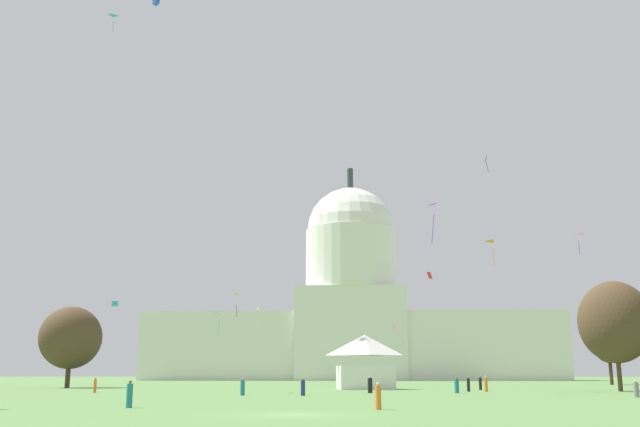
{
  "coord_description": "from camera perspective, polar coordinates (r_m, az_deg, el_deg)",
  "views": [
    {
      "loc": [
        3.79,
        -36.87,
        2.0
      ],
      "look_at": [
        -4.07,
        82.73,
        28.5
      ],
      "focal_mm": 40.63,
      "sensor_mm": 36.0,
      "label": 1
    }
  ],
  "objects": [
    {
      "name": "ground_plane",
      "position": [
        37.12,
        -2.19,
        -15.55
      ],
      "size": [
        800.0,
        800.0,
        0.0
      ],
      "primitive_type": "plane",
      "color": "#567F42"
    },
    {
      "name": "kite_gold_low",
      "position": [
        79.73,
        -6.38,
        -6.61
      ],
      "size": [
        1.02,
        1.78,
        2.2
      ],
      "rotation": [
        0.0,
        0.0,
        1.8
      ],
      "color": "gold"
    },
    {
      "name": "kite_pink_low",
      "position": [
        184.67,
        5.83,
        -8.84
      ],
      "size": [
        0.63,
        0.36,
        1.35
      ],
      "rotation": [
        0.0,
        0.0,
        5.03
      ],
      "color": "pink"
    },
    {
      "name": "person_grey_near_tree_west",
      "position": [
        68.5,
        23.63,
        -12.59
      ],
      "size": [
        0.49,
        0.49,
        1.46
      ],
      "rotation": [
        0.0,
        0.0,
        1.63
      ],
      "color": "gray",
      "rests_on": "ground_plane"
    },
    {
      "name": "person_orange_lawn_far_right",
      "position": [
        42.11,
        4.61,
        -14.21
      ],
      "size": [
        0.39,
        0.39,
        1.5
      ],
      "rotation": [
        0.0,
        0.0,
        0.14
      ],
      "color": "orange",
      "rests_on": "ground_plane"
    },
    {
      "name": "kite_white_mid",
      "position": [
        187.91,
        -4.84,
        -7.48
      ],
      "size": [
        1.11,
        1.13,
        4.28
      ],
      "rotation": [
        0.0,
        0.0,
        5.74
      ],
      "color": "white"
    },
    {
      "name": "person_black_edge_east",
      "position": [
        84.57,
        11.61,
        -13.04
      ],
      "size": [
        0.48,
        0.48,
        1.68
      ],
      "rotation": [
        0.0,
        0.0,
        5.32
      ],
      "color": "black",
      "rests_on": "ground_plane"
    },
    {
      "name": "tree_east_near",
      "position": [
        90.21,
        22.2,
        -7.91
      ],
      "size": [
        10.54,
        10.0,
        12.41
      ],
      "color": "#4C3823",
      "rests_on": "ground_plane"
    },
    {
      "name": "kite_violet_low",
      "position": [
        71.46,
        8.63,
        0.3
      ],
      "size": [
        1.18,
        1.54,
        3.77
      ],
      "rotation": [
        0.0,
        0.0,
        5.22
      ],
      "color": "purple"
    },
    {
      "name": "person_teal_back_left",
      "position": [
        77.65,
        10.72,
        -13.2
      ],
      "size": [
        0.64,
        0.64,
        1.6
      ],
      "rotation": [
        0.0,
        0.0,
        2.21
      ],
      "color": "#1E757A",
      "rests_on": "ground_plane"
    },
    {
      "name": "event_tent",
      "position": [
        94.89,
        3.56,
        -11.55
      ],
      "size": [
        8.06,
        7.43,
        6.83
      ],
      "rotation": [
        0.0,
        0.0,
        0.15
      ],
      "color": "white",
      "rests_on": "ground_plane"
    },
    {
      "name": "person_orange_back_right",
      "position": [
        84.2,
        12.93,
        -12.98
      ],
      "size": [
        0.44,
        0.44,
        1.73
      ],
      "rotation": [
        0.0,
        0.0,
        4.57
      ],
      "color": "orange",
      "rests_on": "ground_plane"
    },
    {
      "name": "person_black_front_left",
      "position": [
        76.75,
        3.96,
        -13.35
      ],
      "size": [
        0.64,
        0.64,
        1.73
      ],
      "rotation": [
        0.0,
        0.0,
        2.67
      ],
      "color": "black",
      "rests_on": "ground_plane"
    },
    {
      "name": "kite_yellow_mid",
      "position": [
        127.64,
        0.04,
        0.33
      ],
      "size": [
        0.62,
        1.09,
        3.54
      ],
      "rotation": [
        0.0,
        0.0,
        0.73
      ],
      "color": "yellow"
    },
    {
      "name": "kite_black_high",
      "position": [
        126.69,
        12.95,
        4.07
      ],
      "size": [
        0.52,
        0.63,
        2.88
      ],
      "rotation": [
        0.0,
        0.0,
        0.77
      ],
      "color": "black"
    },
    {
      "name": "kite_cyan_low",
      "position": [
        120.29,
        -15.84,
        -6.85
      ],
      "size": [
        0.86,
        0.86,
        0.79
      ],
      "rotation": [
        0.0,
        0.0,
        6.17
      ],
      "color": "#33BCDB"
    },
    {
      "name": "person_teal_near_tree_east",
      "position": [
        45.61,
        -14.77,
        -13.67
      ],
      "size": [
        0.37,
        0.37,
        1.6
      ],
      "rotation": [
        0.0,
        0.0,
        6.28
      ],
      "color": "#1E757A",
      "rests_on": "ground_plane"
    },
    {
      "name": "kite_orange_low",
      "position": [
        84.95,
        13.49,
        -2.35
      ],
      "size": [
        1.36,
        1.28,
        2.83
      ],
      "rotation": [
        0.0,
        0.0,
        0.67
      ],
      "color": "orange"
    },
    {
      "name": "person_navy_mid_right",
      "position": [
        67.6,
        -1.36,
        -13.55
      ],
      "size": [
        0.49,
        0.49,
        1.59
      ],
      "rotation": [
        0.0,
        0.0,
        1.31
      ],
      "color": "navy",
      "rests_on": "ground_plane"
    },
    {
      "name": "tree_west_far",
      "position": [
        110.12,
        -19.05,
        -9.22
      ],
      "size": [
        11.03,
        10.34,
        11.36
      ],
      "color": "#4C3823",
      "rests_on": "ground_plane"
    },
    {
      "name": "capitol_building",
      "position": [
        212.82,
        2.49,
        -7.86
      ],
      "size": [
        118.41,
        26.7,
        62.77
      ],
      "color": "silver",
      "rests_on": "ground_plane"
    },
    {
      "name": "person_orange_mid_left",
      "position": [
        81.17,
        -17.31,
        -12.83
      ],
      "size": [
        0.46,
        0.46,
        1.53
      ],
      "rotation": [
        0.0,
        0.0,
        3.77
      ],
      "color": "orange",
      "rests_on": "ground_plane"
    },
    {
      "name": "kite_green_low",
      "position": [
        136.11,
        -7.84,
        -7.91
      ],
      "size": [
        1.62,
        1.89,
        4.17
      ],
      "rotation": [
        0.0,
        0.0,
        2.13
      ],
      "color": "green"
    },
    {
      "name": "person_black_lawn_far_left",
      "position": [
        93.2,
        12.52,
        -12.94
      ],
      "size": [
        0.43,
        0.43,
        1.67
      ],
      "rotation": [
        0.0,
        0.0,
        6.1
      ],
      "color": "black",
      "rests_on": "ground_plane"
    },
    {
      "name": "tree_east_far",
      "position": [
        140.18,
        21.74,
        -9.08
      ],
      "size": [
        6.58,
        6.63,
        12.6
      ],
      "color": "#42301E",
      "rests_on": "ground_plane"
    },
    {
      "name": "kite_magenta_mid",
      "position": [
        94.86,
        19.69,
        -1.77
      ],
      "size": [
        1.35,
        1.2,
        2.35
      ],
      "rotation": [
        0.0,
        0.0,
        5.67
      ],
      "color": "#D1339E"
    },
    {
      "name": "kite_blue_high",
      "position": [
        118.03,
        -12.79,
        15.96
      ],
      "size": [
        1.13,
        1.09,
        1.06
      ],
      "rotation": [
        0.0,
        0.0,
        4.26
      ],
      "color": "blue"
    },
    {
      "name": "kite_turquoise_high",
      "position": [
        122.54,
        -16.01,
        14.46
      ],
      "size": [
        1.57,
        1.22,
        2.5
      ],
      "rotation": [
        0.0,
        0.0,
        3.59
      ],
      "color": "teal"
    },
    {
      "name": "kite_red_mid",
      "position": [
        124.43,
        8.63,
        -4.84
      ],
      "size": [
        0.98,
        0.94,
        1.19
      ],
      "rotation": [
        0.0,
        0.0,
        6.23
      ],
      "color": "red"
    },
    {
      "name": "person_teal_mid_center",
      "position": [
        68.91,
        -6.12,
        -13.48
      ],
      "size": [
        0.58,
        0.58,
        1.56
      ],
      "rotation": [
        0.0,
        0.0,
        2.46
      ],
      "color": "#1E757A",
      "rests_on": "ground_plane"
    }
  ]
}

